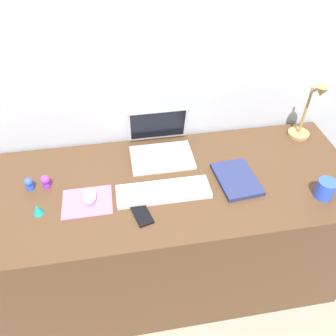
# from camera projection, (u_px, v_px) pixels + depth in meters

# --- Properties ---
(ground_plane) EXTENTS (6.00, 6.00, 0.00)m
(ground_plane) POSITION_uv_depth(u_px,v_px,m) (168.00, 271.00, 2.05)
(ground_plane) COLOR gray
(back_wall) EXTENTS (2.96, 0.05, 1.66)m
(back_wall) POSITION_uv_depth(u_px,v_px,m) (155.00, 119.00, 1.77)
(back_wall) COLOR #B2B7C1
(back_wall) RESTS_ON ground_plane
(desk) EXTENTS (1.76, 0.69, 0.74)m
(desk) POSITION_uv_depth(u_px,v_px,m) (168.00, 233.00, 1.80)
(desk) COLOR #4C331E
(desk) RESTS_ON ground_plane
(laptop) EXTENTS (0.30, 0.27, 0.21)m
(laptop) POSITION_uv_depth(u_px,v_px,m) (161.00, 143.00, 1.68)
(laptop) COLOR silver
(laptop) RESTS_ON desk
(keyboard) EXTENTS (0.41, 0.13, 0.02)m
(keyboard) POSITION_uv_depth(u_px,v_px,m) (164.00, 192.00, 1.50)
(keyboard) COLOR silver
(keyboard) RESTS_ON desk
(mousepad) EXTENTS (0.21, 0.17, 0.00)m
(mousepad) POSITION_uv_depth(u_px,v_px,m) (87.00, 202.00, 1.47)
(mousepad) COLOR pink
(mousepad) RESTS_ON desk
(mouse) EXTENTS (0.06, 0.10, 0.03)m
(mouse) POSITION_uv_depth(u_px,v_px,m) (90.00, 196.00, 1.46)
(mouse) COLOR silver
(mouse) RESTS_ON mousepad
(cell_phone) EXTENTS (0.09, 0.14, 0.01)m
(cell_phone) POSITION_uv_depth(u_px,v_px,m) (141.00, 214.00, 1.41)
(cell_phone) COLOR black
(cell_phone) RESTS_ON desk
(desk_lamp) EXTENTS (0.11, 0.16, 0.33)m
(desk_lamp) POSITION_uv_depth(u_px,v_px,m) (309.00, 114.00, 1.70)
(desk_lamp) COLOR #A5844C
(desk_lamp) RESTS_ON desk
(notebook_pad) EXTENTS (0.19, 0.25, 0.02)m
(notebook_pad) POSITION_uv_depth(u_px,v_px,m) (237.00, 179.00, 1.56)
(notebook_pad) COLOR navy
(notebook_pad) RESTS_ON desk
(coffee_mug) EXTENTS (0.08, 0.08, 0.08)m
(coffee_mug) POSITION_uv_depth(u_px,v_px,m) (325.00, 189.00, 1.47)
(coffee_mug) COLOR blue
(coffee_mug) RESTS_ON desk
(toy_figurine_blue) EXTENTS (0.04, 0.04, 0.06)m
(toy_figurine_blue) POSITION_uv_depth(u_px,v_px,m) (29.00, 184.00, 1.51)
(toy_figurine_blue) COLOR blue
(toy_figurine_blue) RESTS_ON desk
(toy_figurine_teal) EXTENTS (0.04, 0.04, 0.05)m
(toy_figurine_teal) POSITION_uv_depth(u_px,v_px,m) (37.00, 209.00, 1.40)
(toy_figurine_teal) COLOR teal
(toy_figurine_teal) RESTS_ON desk
(toy_figurine_purple) EXTENTS (0.04, 0.04, 0.06)m
(toy_figurine_purple) POSITION_uv_depth(u_px,v_px,m) (46.00, 181.00, 1.51)
(toy_figurine_purple) COLOR purple
(toy_figurine_purple) RESTS_ON desk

